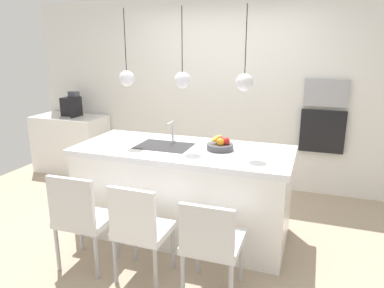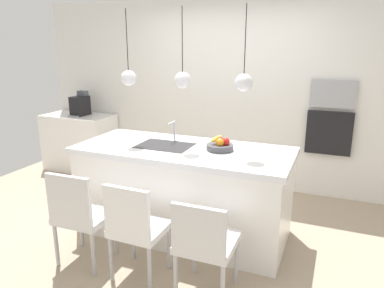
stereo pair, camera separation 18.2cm
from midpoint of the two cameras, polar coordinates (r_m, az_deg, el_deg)
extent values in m
plane|color=tan|center=(4.05, -0.02, -13.68)|extent=(6.60, 6.60, 0.00)
cube|color=silver|center=(5.15, 7.09, 7.83)|extent=(6.00, 0.10, 2.60)
cube|color=white|center=(3.85, -0.02, -7.87)|extent=(2.16, 0.90, 0.89)
cube|color=white|center=(3.69, -0.02, -1.05)|extent=(2.22, 0.96, 0.06)
cube|color=#2D2D30|center=(3.76, -2.95, -0.33)|extent=(0.56, 0.40, 0.02)
cylinder|color=silver|center=(3.95, -1.48, 2.14)|extent=(0.02, 0.02, 0.22)
cylinder|color=silver|center=(3.85, -1.97, 3.34)|extent=(0.02, 0.16, 0.02)
cylinder|color=#4C4C51|center=(3.61, 5.89, -0.52)|extent=(0.27, 0.27, 0.06)
sphere|color=red|center=(3.60, 5.89, 0.37)|extent=(0.07, 0.07, 0.07)
sphere|color=red|center=(3.58, 6.80, 0.34)|extent=(0.08, 0.08, 0.08)
sphere|color=red|center=(3.62, 5.89, 0.50)|extent=(0.08, 0.08, 0.08)
sphere|color=orange|center=(3.56, 5.92, 0.24)|extent=(0.08, 0.08, 0.08)
ellipsoid|color=yellow|center=(3.61, 5.33, 0.84)|extent=(0.09, 0.19, 0.06)
cube|color=white|center=(6.09, -16.50, 0.30)|extent=(1.10, 0.60, 0.89)
cube|color=black|center=(5.93, -16.46, 5.81)|extent=(0.20, 0.28, 0.30)
cube|color=gray|center=(5.82, -17.39, 4.19)|extent=(0.16, 0.08, 0.02)
cube|color=#4C515B|center=(5.97, -16.09, 7.74)|extent=(0.14, 0.11, 0.08)
cube|color=#9E9EA3|center=(4.88, 22.44, 7.35)|extent=(0.54, 0.08, 0.34)
cube|color=black|center=(4.97, 21.85, 1.65)|extent=(0.56, 0.08, 0.56)
cube|color=silver|center=(3.49, -15.17, -11.04)|extent=(0.47, 0.43, 0.06)
cube|color=silver|center=(3.25, -17.41, -8.43)|extent=(0.44, 0.05, 0.43)
cylinder|color=#B2B2B7|center=(3.62, -10.56, -13.93)|extent=(0.04, 0.04, 0.42)
cylinder|color=#B2B2B7|center=(3.83, -15.83, -12.59)|extent=(0.04, 0.04, 0.42)
cylinder|color=#B2B2B7|center=(3.37, -13.81, -16.57)|extent=(0.04, 0.04, 0.42)
cylinder|color=#B2B2B7|center=(3.59, -19.29, -14.90)|extent=(0.04, 0.04, 0.42)
cube|color=white|center=(3.19, -6.60, -13.19)|extent=(0.44, 0.42, 0.06)
cube|color=white|center=(2.94, -8.57, -10.67)|extent=(0.42, 0.05, 0.42)
cylinder|color=#B2B2B7|center=(3.37, -2.02, -16.09)|extent=(0.04, 0.04, 0.42)
cylinder|color=#B2B2B7|center=(3.53, -7.75, -14.70)|extent=(0.04, 0.04, 0.42)
cylinder|color=#B2B2B7|center=(3.11, -4.96, -19.18)|extent=(0.04, 0.04, 0.42)
cylinder|color=#B2B2B7|center=(3.28, -11.07, -17.43)|extent=(0.04, 0.04, 0.42)
cube|color=silver|center=(2.97, 4.29, -15.28)|extent=(0.45, 0.46, 0.06)
cube|color=silver|center=(2.69, 3.00, -13.48)|extent=(0.42, 0.05, 0.37)
cylinder|color=#B2B2B7|center=(3.22, 8.74, -17.81)|extent=(0.04, 0.04, 0.42)
cylinder|color=#B2B2B7|center=(3.31, 2.00, -16.65)|extent=(0.04, 0.04, 0.42)
cylinder|color=#B2B2B7|center=(3.00, -0.76, -20.42)|extent=(0.04, 0.04, 0.42)
sphere|color=silver|center=(3.83, -8.64, 10.28)|extent=(0.16, 0.16, 0.16)
cylinder|color=black|center=(3.81, -8.88, 15.99)|extent=(0.01, 0.01, 0.60)
sphere|color=silver|center=(3.55, -0.02, 10.06)|extent=(0.16, 0.16, 0.16)
cylinder|color=black|center=(3.54, -0.02, 16.22)|extent=(0.01, 0.01, 0.60)
sphere|color=silver|center=(3.37, 9.76, 9.55)|extent=(0.16, 0.16, 0.16)
cylinder|color=black|center=(3.35, 10.07, 16.04)|extent=(0.01, 0.01, 0.60)
camera|label=1|loc=(0.09, -88.56, 0.40)|focal=33.68mm
camera|label=2|loc=(0.09, 91.44, -0.40)|focal=33.68mm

